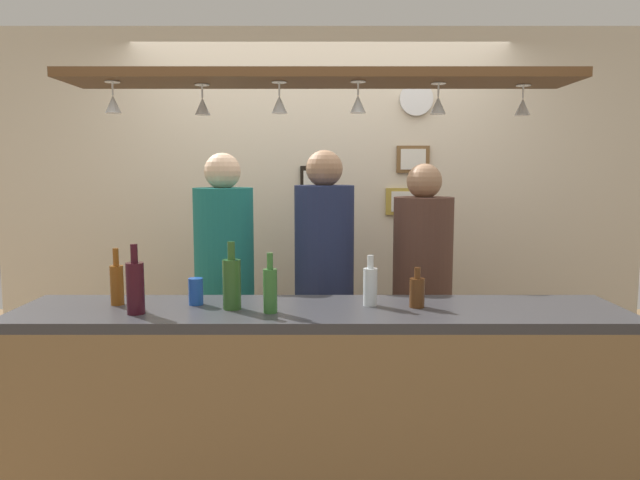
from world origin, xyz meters
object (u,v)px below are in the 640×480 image
(bottle_beer_amber_tall, at_px, (117,283))
(person_left_teal_shirt, at_px, (225,274))
(person_middle_navy_shirt, at_px, (324,273))
(bottle_beer_green_import, at_px, (270,289))
(bottle_beer_brown_stubby, at_px, (417,292))
(picture_frame_upper_small, at_px, (413,159))
(wall_clock, at_px, (417,99))
(picture_frame_crest, at_px, (314,185))
(person_right_brown_shirt, at_px, (422,281))
(drink_can, at_px, (196,291))
(bottle_soda_clear, at_px, (370,285))
(bottle_champagne_green, at_px, (232,283))
(picture_frame_lower_pair, at_px, (408,201))
(bottle_wine_dark_red, at_px, (135,286))

(bottle_beer_amber_tall, bearing_deg, person_left_teal_shirt, 62.20)
(person_middle_navy_shirt, xyz_separation_m, bottle_beer_green_import, (-0.24, -0.86, 0.08))
(bottle_beer_brown_stubby, relative_size, bottle_beer_green_import, 0.69)
(picture_frame_upper_small, bearing_deg, person_middle_navy_shirt, -133.29)
(wall_clock, bearing_deg, picture_frame_crest, 179.48)
(bottle_beer_brown_stubby, bearing_deg, picture_frame_crest, 108.86)
(person_right_brown_shirt, xyz_separation_m, bottle_beer_green_import, (-0.80, -0.86, 0.13))
(person_left_teal_shirt, bearing_deg, wall_clock, 27.95)
(person_left_teal_shirt, distance_m, bottle_beer_green_import, 0.93)
(person_left_teal_shirt, distance_m, bottle_beer_brown_stubby, 1.24)
(bottle_beer_amber_tall, height_order, drink_can, bottle_beer_amber_tall)
(bottle_soda_clear, relative_size, picture_frame_crest, 0.88)
(bottle_soda_clear, distance_m, bottle_champagne_green, 0.62)
(picture_frame_lower_pair, xyz_separation_m, wall_clock, (0.04, -0.01, 0.68))
(drink_can, xyz_separation_m, picture_frame_upper_small, (1.19, 1.34, 0.62))
(person_left_teal_shirt, distance_m, picture_frame_lower_pair, 1.37)
(bottle_beer_brown_stubby, relative_size, wall_clock, 0.82)
(bottle_beer_brown_stubby, bearing_deg, wall_clock, 81.60)
(bottle_wine_dark_red, bearing_deg, picture_frame_upper_small, 47.04)
(person_right_brown_shirt, bearing_deg, bottle_beer_amber_tall, -154.94)
(person_middle_navy_shirt, distance_m, picture_frame_crest, 0.80)
(bottle_beer_amber_tall, bearing_deg, picture_frame_upper_small, 40.98)
(wall_clock, bearing_deg, picture_frame_upper_small, 155.93)
(person_left_teal_shirt, height_order, person_right_brown_shirt, person_left_teal_shirt)
(person_middle_navy_shirt, distance_m, bottle_champagne_green, 0.90)
(bottle_soda_clear, xyz_separation_m, picture_frame_lower_pair, (0.37, 1.36, 0.31))
(person_right_brown_shirt, relative_size, picture_frame_crest, 6.53)
(person_right_brown_shirt, distance_m, bottle_soda_clear, 0.82)
(person_right_brown_shirt, height_order, picture_frame_lower_pair, person_right_brown_shirt)
(bottle_champagne_green, height_order, bottle_wine_dark_red, same)
(picture_frame_upper_small, relative_size, picture_frame_crest, 0.85)
(drink_can, bearing_deg, picture_frame_crest, 68.69)
(drink_can, bearing_deg, bottle_wine_dark_red, -141.91)
(bottle_soda_clear, bearing_deg, bottle_beer_amber_tall, 179.27)
(drink_can, xyz_separation_m, wall_clock, (1.20, 1.33, 1.02))
(picture_frame_upper_small, height_order, picture_frame_crest, picture_frame_upper_small)
(bottle_beer_brown_stubby, height_order, picture_frame_lower_pair, picture_frame_lower_pair)
(bottle_beer_green_import, bearing_deg, picture_frame_lower_pair, 61.61)
(person_right_brown_shirt, distance_m, picture_frame_upper_small, 0.95)
(bottle_champagne_green, distance_m, wall_clock, 2.00)
(person_middle_navy_shirt, relative_size, bottle_wine_dark_red, 5.91)
(bottle_beer_amber_tall, height_order, bottle_wine_dark_red, bottle_wine_dark_red)
(bottle_champagne_green, height_order, wall_clock, wall_clock)
(person_left_teal_shirt, height_order, bottle_beer_brown_stubby, person_left_teal_shirt)
(picture_frame_upper_small, relative_size, wall_clock, 1.00)
(bottle_wine_dark_red, relative_size, picture_frame_lower_pair, 1.00)
(picture_frame_upper_small, bearing_deg, person_left_teal_shirt, -151.53)
(picture_frame_upper_small, xyz_separation_m, wall_clock, (0.01, -0.01, 0.40))
(person_left_teal_shirt, distance_m, bottle_soda_clear, 1.06)
(person_middle_navy_shirt, distance_m, bottle_beer_green_import, 0.89)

